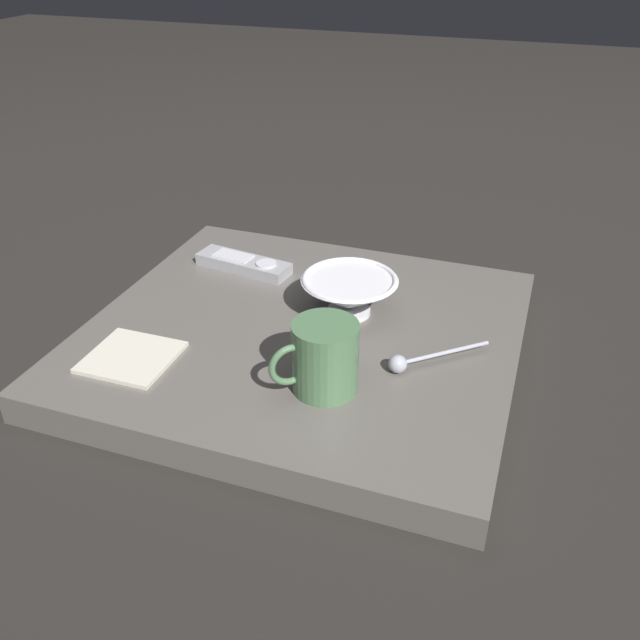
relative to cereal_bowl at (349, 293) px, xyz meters
The scene contains 7 objects.
ground_plane 0.11m from the cereal_bowl, 139.24° to the left, with size 6.00×6.00×0.00m, color black.
table 0.10m from the cereal_bowl, 139.24° to the left, with size 0.58×0.63×0.05m.
cereal_bowl is the anchor object (origin of this frame).
coffee_mug 0.20m from the cereal_bowl, behind, with size 0.10×0.10×0.10m.
teaspoon 0.17m from the cereal_bowl, 133.90° to the right, with size 0.11×0.12×0.03m.
tv_remote_near 0.23m from the cereal_bowl, 69.16° to the left, with size 0.07×0.17×0.02m.
folded_napkin 0.33m from the cereal_bowl, 131.68° to the left, with size 0.11×0.12×0.01m.
Camera 1 is at (-0.81, -0.31, 0.58)m, focal length 38.23 mm.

